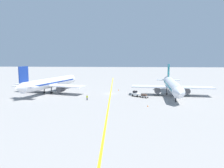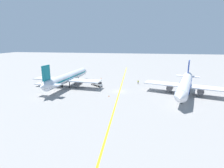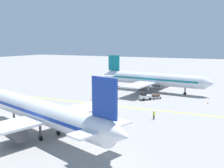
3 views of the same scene
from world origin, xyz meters
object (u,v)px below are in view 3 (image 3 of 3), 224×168
Objects in this scene: baggage_cart_trailing at (156,96)px; ground_crew_worker at (154,115)px; traffic_cone_near_nose at (208,103)px; traffic_cone_mid_apron at (91,99)px; baggage_tug_white at (145,97)px; airplane_at_gate at (43,113)px; airplane_adjacent_stand at (152,79)px.

ground_crew_worker is at bearing -163.60° from baggage_cart_trailing.
traffic_cone_mid_apron is (-9.10, 27.41, 0.00)m from traffic_cone_near_nose.
baggage_cart_trailing is at bearing -37.93° from baggage_tug_white.
airplane_at_gate is at bearing -164.81° from traffic_cone_mid_apron.
airplane_adjacent_stand is at bearing 23.22° from baggage_cart_trailing.
baggage_tug_white is 5.98× the size of traffic_cone_mid_apron.
ground_crew_worker is 3.05× the size of traffic_cone_near_nose.
ground_crew_worker is (-15.67, -7.41, 0.01)m from baggage_tug_white.
airplane_at_gate is 32.60m from baggage_tug_white.
baggage_tug_white is at bearing -169.84° from airplane_adjacent_stand.
traffic_cone_near_nose is (18.28, -7.62, -0.63)m from ground_crew_worker.
airplane_adjacent_stand is at bearing -4.10° from airplane_at_gate.
airplane_at_gate is at bearing 167.81° from baggage_cart_trailing.
airplane_at_gate reaches higher than traffic_cone_mid_apron.
airplane_at_gate is at bearing 175.90° from airplane_adjacent_stand.
baggage_tug_white is 17.33m from ground_crew_worker.
ground_crew_worker is 21.82m from traffic_cone_mid_apron.
baggage_cart_trailing is at bearing 90.01° from traffic_cone_near_nose.
airplane_at_gate reaches higher than ground_crew_worker.
airplane_at_gate is 0.98× the size of airplane_adjacent_stand.
baggage_tug_white is 14.00m from traffic_cone_mid_apron.
airplane_adjacent_stand is at bearing -27.97° from traffic_cone_mid_apron.
traffic_cone_near_nose is at bearing -89.99° from baggage_cart_trailing.
airplane_adjacent_stand is 21.87m from traffic_cone_mid_apron.
traffic_cone_mid_apron is (25.52, 6.93, -3.43)m from airplane_at_gate.
ground_crew_worker is 3.05× the size of traffic_cone_mid_apron.
baggage_cart_trailing reaches higher than traffic_cone_mid_apron.
baggage_cart_trailing is 13.01m from traffic_cone_near_nose.
traffic_cone_near_nose is at bearing -22.65° from ground_crew_worker.
baggage_tug_white is at bearing 99.83° from traffic_cone_near_nose.
traffic_cone_near_nose is 28.89m from traffic_cone_mid_apron.
baggage_cart_trailing is 1.73× the size of ground_crew_worker.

